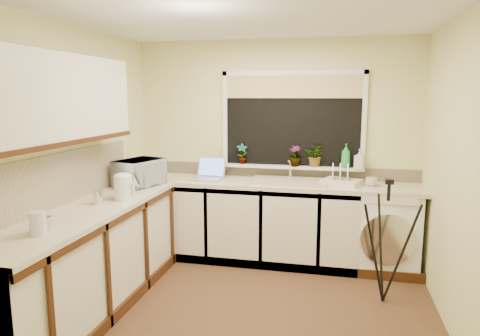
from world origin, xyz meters
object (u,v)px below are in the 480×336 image
microwave (140,173)px  soap_bottle_green (346,156)px  cup_back (371,182)px  plant_c (295,156)px  washing_machine (385,228)px  kettle (123,188)px  plant_d (316,156)px  plant_a (242,154)px  soap_bottle_clear (360,159)px  cup_left (44,224)px  tripod (386,242)px  laptop (209,173)px  steel_jar (98,197)px  dish_rack (342,182)px  glass_jug (38,223)px

microwave → soap_bottle_green: 2.22m
cup_back → plant_c: bearing=166.5°
washing_machine → kettle: kettle is taller
cup_back → plant_d: bearing=158.7°
plant_a → soap_bottle_clear: 1.30m
cup_left → tripod: bearing=29.0°
microwave → plant_a: 1.19m
tripod → soap_bottle_green: bearing=128.1°
tripod → plant_c: size_ratio=4.82×
plant_a → plant_c: bearing=-2.7°
washing_machine → soap_bottle_green: bearing=153.5°
plant_a → soap_bottle_green: (1.16, -0.01, 0.01)m
laptop → washing_machine: bearing=5.9°
plant_a → soap_bottle_clear: (1.30, -0.03, -0.01)m
cup_back → laptop: bearing=179.5°
kettle → cup_left: kettle is taller
kettle → steel_jar: (-0.14, -0.19, -0.05)m
kettle → plant_c: size_ratio=0.93×
dish_rack → steel_jar: bearing=-126.3°
plant_c → cup_left: size_ratio=2.09×
dish_rack → tripod: bearing=-41.4°
glass_jug → soap_bottle_clear: size_ratio=0.75×
microwave → cup_left: 1.59m
soap_bottle_green → plant_c: bearing=-177.9°
soap_bottle_clear → cup_back: 0.31m
laptop → steel_jar: bearing=-109.0°
washing_machine → plant_a: bearing=170.5°
kettle → dish_rack: 2.23m
tripod → microwave: bearing=-168.0°
glass_jug → plant_d: bearing=54.2°
steel_jar → microwave: 0.81m
plant_d → cup_back: size_ratio=2.04×
laptop → dish_rack: 1.46m
microwave → cup_back: size_ratio=4.16×
steel_jar → cup_left: size_ratio=1.06×
plant_a → cup_left: 2.48m
laptop → plant_c: (0.95, 0.18, 0.20)m
washing_machine → tripod: 0.79m
dish_rack → soap_bottle_clear: soap_bottle_clear is taller
laptop → steel_jar: size_ratio=3.04×
microwave → cup_back: 2.41m
kettle → microwave: bearing=102.2°
soap_bottle_clear → tripod: bearing=-77.5°
washing_machine → soap_bottle_clear: size_ratio=4.20×
plant_c → plant_d: bearing=8.3°
steel_jar → plant_c: (1.55, 1.50, 0.21)m
plant_c → plant_d: (0.23, 0.03, 0.00)m
cup_back → cup_left: (-2.31, -2.08, 0.01)m
soap_bottle_clear → kettle: bearing=-148.2°
glass_jug → steel_jar: size_ratio=1.36×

